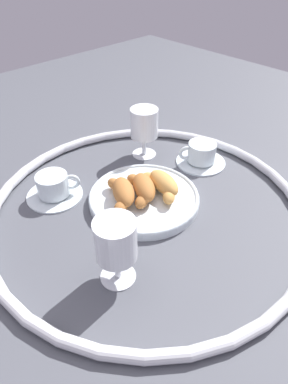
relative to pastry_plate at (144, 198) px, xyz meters
name	(u,v)px	position (x,y,z in m)	size (l,w,h in m)	color
ground_plane	(147,210)	(-0.03, 0.02, -0.01)	(2.20, 2.20, 0.00)	#4C4F56
table_chrome_rim	(147,206)	(-0.03, 0.02, 0.00)	(0.73, 0.73, 0.02)	silver
pastry_plate	(144,198)	(0.00, 0.00, 0.00)	(0.26, 0.26, 0.02)	silver
croissant_large	(163,184)	(-0.02, -0.04, 0.03)	(0.13, 0.08, 0.04)	#D6994C
croissant_small	(143,188)	(0.00, 0.00, 0.03)	(0.12, 0.11, 0.04)	#AD6B33
croissant_extra	(122,193)	(0.02, 0.05, 0.03)	(0.12, 0.11, 0.04)	#AD6B33
coffee_cup_near	(201,155)	(0.01, -0.23, 0.01)	(0.14, 0.14, 0.06)	silver
coffee_cup_far	(54,187)	(0.17, 0.14, 0.01)	(0.14, 0.14, 0.06)	silver
juice_glass_left	(144,125)	(0.15, -0.15, 0.08)	(0.08, 0.08, 0.14)	white
juice_glass_right	(116,242)	(-0.13, 0.19, 0.08)	(0.08, 0.08, 0.14)	white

